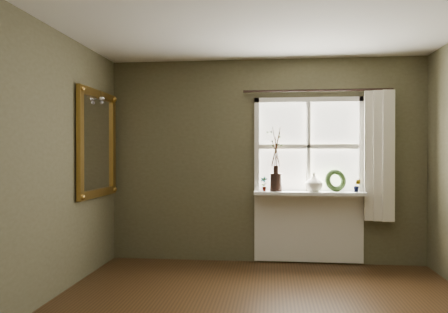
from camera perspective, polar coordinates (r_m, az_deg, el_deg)
wall_back at (r=5.67m, az=5.34°, el=-0.53°), size 4.00×0.10×2.60m
wall_left at (r=3.99m, az=-26.17°, el=-0.99°), size 0.10×4.50×2.60m
wall_front at (r=1.07m, az=1.75°, el=-4.72°), size 4.00×0.10×2.60m
window_frame at (r=5.62m, az=10.96°, el=1.29°), size 1.36×0.06×1.24m
window_sill at (r=5.53m, az=11.04°, el=-4.72°), size 1.36×0.26×0.04m
window_apron at (r=5.69m, az=10.94°, el=-9.03°), size 1.36×0.04×0.88m
dark_jug at (r=5.50m, az=6.80°, el=-3.36°), size 0.16×0.16×0.22m
cream_vase at (r=5.52m, az=11.65°, el=-3.31°), size 0.27×0.27×0.23m
wreath at (r=5.60m, az=14.37°, el=-3.36°), size 0.31×0.22×0.29m
potted_plant_left at (r=5.50m, az=5.25°, el=-3.56°), size 0.11×0.09×0.18m
potted_plant_right at (r=5.60m, az=16.98°, el=-3.64°), size 0.10×0.09×0.16m
curtain at (r=5.65m, az=19.56°, el=0.10°), size 0.36×0.12×1.59m
curtain_rod at (r=5.62m, az=12.04°, el=8.45°), size 1.84×0.03×0.03m
gilt_mirror at (r=5.38m, az=-16.19°, el=1.65°), size 0.10×1.06×1.26m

